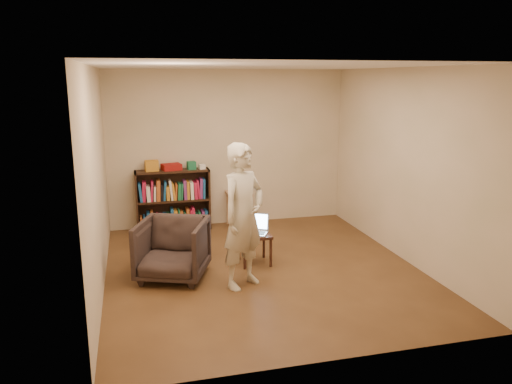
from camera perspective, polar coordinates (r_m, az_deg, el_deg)
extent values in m
plane|color=#472D17|center=(6.65, 0.76, -8.82)|extent=(4.50, 4.50, 0.00)
plane|color=white|center=(6.17, 0.83, 14.19)|extent=(4.50, 4.50, 0.00)
plane|color=beige|center=(8.45, -3.18, 5.01)|extent=(4.00, 0.00, 4.00)
plane|color=beige|center=(6.09, -17.71, 1.28)|extent=(0.00, 4.50, 4.50)
plane|color=beige|center=(7.06, 16.69, 2.90)|extent=(0.00, 4.50, 4.50)
cube|color=black|center=(8.28, -13.48, -1.14)|extent=(0.03, 0.30, 1.00)
cube|color=black|center=(8.37, -5.45, -0.69)|extent=(0.03, 0.30, 1.00)
cube|color=black|center=(8.44, -9.52, -0.69)|extent=(1.20, 0.02, 1.00)
cube|color=black|center=(8.43, -9.32, -4.12)|extent=(1.20, 0.30, 0.03)
cube|color=black|center=(8.30, -9.44, -0.91)|extent=(1.14, 0.30, 0.03)
cube|color=black|center=(8.20, -9.57, 2.38)|extent=(1.20, 0.30, 0.03)
cube|color=orange|center=(8.18, -11.83, 2.97)|extent=(0.22, 0.17, 0.17)
cube|color=maroon|center=(8.21, -9.64, 2.85)|extent=(0.34, 0.28, 0.10)
cube|color=#1C6940|center=(8.22, -7.40, 3.04)|extent=(0.15, 0.15, 0.13)
cube|color=white|center=(8.23, -6.21, 2.89)|extent=(0.11, 0.11, 0.08)
cube|color=#A67950|center=(8.36, -1.98, -0.16)|extent=(0.41, 0.41, 0.04)
cylinder|color=#A67950|center=(8.25, -2.82, -2.46)|extent=(0.04, 0.04, 0.55)
cylinder|color=#A67950|center=(8.32, -0.64, -2.32)|extent=(0.04, 0.04, 0.55)
cylinder|color=#A67950|center=(8.56, -3.25, -1.90)|extent=(0.04, 0.04, 0.55)
cylinder|color=#A67950|center=(8.62, -1.15, -1.77)|extent=(0.04, 0.04, 0.55)
imported|color=#312320|center=(6.34, -9.52, -6.48)|extent=(1.05, 1.06, 0.75)
cube|color=black|center=(6.73, -0.16, -4.93)|extent=(0.41, 0.41, 0.04)
cylinder|color=black|center=(6.59, -1.29, -7.24)|extent=(0.04, 0.04, 0.38)
cylinder|color=black|center=(6.68, 1.70, -6.98)|extent=(0.04, 0.04, 0.38)
cylinder|color=black|center=(6.92, -1.96, -6.25)|extent=(0.04, 0.04, 0.38)
cylinder|color=black|center=(7.00, 0.90, -6.02)|extent=(0.04, 0.04, 0.38)
cube|color=#A7A7AC|center=(6.71, -0.23, -4.73)|extent=(0.41, 0.37, 0.02)
cube|color=black|center=(6.71, -0.23, -4.64)|extent=(0.32, 0.25, 0.00)
cube|color=#A7A7AC|center=(6.81, 0.06, -3.35)|extent=(0.33, 0.21, 0.24)
cube|color=#A7CCE9|center=(6.81, 0.06, -3.35)|extent=(0.29, 0.18, 0.19)
imported|color=beige|center=(5.89, -1.47, -2.79)|extent=(0.76, 0.70, 1.74)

